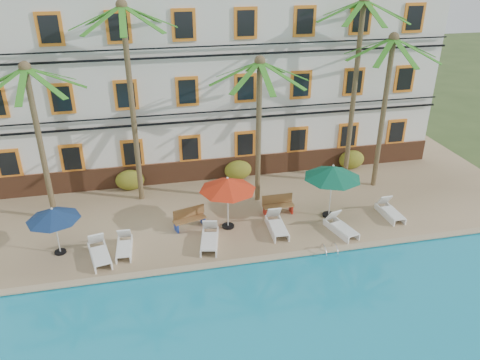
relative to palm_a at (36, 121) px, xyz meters
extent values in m
plane|color=#384C23|center=(8.30, -4.41, -5.04)|extent=(100.00, 100.00, 0.00)
cube|color=tan|center=(8.30, 0.59, -4.92)|extent=(30.00, 12.00, 0.25)
cube|color=tan|center=(8.30, -5.31, -4.76)|extent=(30.00, 0.35, 0.06)
cube|color=silver|center=(8.30, 5.59, 0.21)|extent=(25.00, 6.00, 10.00)
cube|color=brown|center=(8.30, 2.53, -4.19)|extent=(25.00, 0.12, 1.20)
cube|color=orange|center=(-2.20, 2.54, -2.89)|extent=(1.15, 0.10, 1.50)
cube|color=black|center=(-2.20, 2.49, -2.89)|extent=(0.85, 0.04, 1.20)
cube|color=orange|center=(0.80, 2.54, -2.89)|extent=(1.15, 0.10, 1.50)
cube|color=black|center=(0.80, 2.49, -2.89)|extent=(0.85, 0.04, 1.20)
cube|color=orange|center=(3.80, 2.54, -2.89)|extent=(1.15, 0.10, 1.50)
cube|color=black|center=(3.80, 2.49, -2.89)|extent=(0.85, 0.04, 1.20)
cube|color=orange|center=(6.80, 2.54, -2.89)|extent=(1.15, 0.10, 1.50)
cube|color=black|center=(6.80, 2.49, -2.89)|extent=(0.85, 0.04, 1.20)
cube|color=orange|center=(9.80, 2.54, -2.89)|extent=(1.15, 0.10, 1.50)
cube|color=black|center=(9.80, 2.49, -2.89)|extent=(0.85, 0.04, 1.20)
cube|color=orange|center=(12.80, 2.54, -2.89)|extent=(1.15, 0.10, 1.50)
cube|color=black|center=(12.80, 2.49, -2.89)|extent=(0.85, 0.04, 1.20)
cube|color=orange|center=(15.80, 2.54, -2.89)|extent=(1.15, 0.10, 1.50)
cube|color=black|center=(15.80, 2.49, -2.89)|extent=(0.85, 0.04, 1.20)
cube|color=orange|center=(18.80, 2.54, -2.89)|extent=(1.15, 0.10, 1.50)
cube|color=black|center=(18.80, 2.49, -2.89)|extent=(0.85, 0.04, 1.20)
cube|color=orange|center=(0.80, 2.54, 0.21)|extent=(1.15, 0.10, 1.50)
cube|color=black|center=(0.80, 2.49, 0.21)|extent=(0.85, 0.04, 1.20)
cube|color=orange|center=(3.80, 2.54, 0.21)|extent=(1.15, 0.10, 1.50)
cube|color=black|center=(3.80, 2.49, 0.21)|extent=(0.85, 0.04, 1.20)
cube|color=orange|center=(6.80, 2.54, 0.21)|extent=(1.15, 0.10, 1.50)
cube|color=black|center=(6.80, 2.49, 0.21)|extent=(0.85, 0.04, 1.20)
cube|color=orange|center=(9.80, 2.54, 0.21)|extent=(1.15, 0.10, 1.50)
cube|color=black|center=(9.80, 2.49, 0.21)|extent=(0.85, 0.04, 1.20)
cube|color=orange|center=(12.80, 2.54, 0.21)|extent=(1.15, 0.10, 1.50)
cube|color=black|center=(12.80, 2.49, 0.21)|extent=(0.85, 0.04, 1.20)
cube|color=orange|center=(15.80, 2.54, 0.21)|extent=(1.15, 0.10, 1.50)
cube|color=black|center=(15.80, 2.49, 0.21)|extent=(0.85, 0.04, 1.20)
cube|color=orange|center=(18.80, 2.54, 0.21)|extent=(1.15, 0.10, 1.50)
cube|color=black|center=(18.80, 2.49, 0.21)|extent=(0.85, 0.04, 1.20)
cube|color=orange|center=(0.80, 2.54, 3.41)|extent=(1.15, 0.10, 1.50)
cube|color=black|center=(0.80, 2.49, 3.41)|extent=(0.85, 0.04, 1.20)
cube|color=orange|center=(3.80, 2.54, 3.41)|extent=(1.15, 0.10, 1.50)
cube|color=black|center=(3.80, 2.49, 3.41)|extent=(0.85, 0.04, 1.20)
cube|color=orange|center=(6.80, 2.54, 3.41)|extent=(1.15, 0.10, 1.50)
cube|color=black|center=(6.80, 2.49, 3.41)|extent=(0.85, 0.04, 1.20)
cube|color=orange|center=(9.80, 2.54, 3.41)|extent=(1.15, 0.10, 1.50)
cube|color=black|center=(9.80, 2.49, 3.41)|extent=(0.85, 0.04, 1.20)
cube|color=orange|center=(12.80, 2.54, 3.41)|extent=(1.15, 0.10, 1.50)
cube|color=black|center=(12.80, 2.49, 3.41)|extent=(0.85, 0.04, 1.20)
cube|color=orange|center=(15.80, 2.54, 3.41)|extent=(1.15, 0.10, 1.50)
cube|color=black|center=(15.80, 2.49, 3.41)|extent=(0.85, 0.04, 1.20)
cube|color=orange|center=(18.80, 2.54, 3.41)|extent=(1.15, 0.10, 1.50)
cube|color=black|center=(18.80, 2.49, 3.41)|extent=(0.85, 0.04, 1.20)
cube|color=black|center=(8.30, 2.39, -1.34)|extent=(25.00, 0.08, 0.10)
cube|color=black|center=(8.30, 2.39, -0.89)|extent=(25.00, 0.08, 0.06)
cube|color=black|center=(8.30, 2.39, 1.96)|extent=(25.00, 0.08, 0.10)
cube|color=black|center=(8.30, 2.39, 2.41)|extent=(25.00, 0.08, 0.06)
cylinder|color=brown|center=(0.00, 0.00, -1.24)|extent=(0.26, 0.26, 7.11)
sphere|color=brown|center=(0.00, 0.00, 2.31)|extent=(0.50, 0.50, 0.50)
cube|color=#29721B|center=(0.00, 1.15, 1.82)|extent=(0.28, 2.31, 1.01)
cube|color=#29721B|center=(-0.81, 0.81, 1.82)|extent=(1.83, 1.83, 1.01)
cube|color=#29721B|center=(-0.81, -0.81, 1.82)|extent=(1.83, 1.83, 1.01)
cube|color=#29721B|center=(0.00, -1.15, 1.82)|extent=(0.28, 2.31, 1.01)
cube|color=#29721B|center=(0.81, -0.81, 1.82)|extent=(1.83, 1.83, 1.01)
cube|color=#29721B|center=(1.15, 0.00, 1.82)|extent=(2.31, 0.28, 1.01)
cube|color=#29721B|center=(0.81, 0.81, 1.82)|extent=(1.83, 1.83, 1.01)
cylinder|color=brown|center=(4.07, 1.05, -0.14)|extent=(0.26, 0.26, 9.30)
sphere|color=brown|center=(4.07, 1.05, 4.51)|extent=(0.50, 0.50, 0.50)
cube|color=#29721B|center=(4.07, 2.20, 4.02)|extent=(0.28, 2.31, 1.01)
cube|color=#29721B|center=(3.26, 1.86, 4.02)|extent=(1.83, 1.83, 1.01)
cube|color=#29721B|center=(2.92, 1.05, 4.02)|extent=(2.31, 0.28, 1.01)
cube|color=#29721B|center=(3.26, 0.24, 4.02)|extent=(1.83, 1.83, 1.01)
cube|color=#29721B|center=(4.07, -0.10, 4.02)|extent=(0.28, 2.31, 1.01)
cube|color=#29721B|center=(4.88, 0.24, 4.02)|extent=(1.83, 1.83, 1.01)
cube|color=#29721B|center=(5.22, 1.05, 4.02)|extent=(2.31, 0.28, 1.01)
cube|color=#29721B|center=(4.88, 1.86, 4.02)|extent=(1.83, 1.83, 1.01)
cylinder|color=brown|center=(9.80, -0.28, -1.31)|extent=(0.26, 0.26, 6.97)
sphere|color=brown|center=(9.80, -0.28, 2.17)|extent=(0.50, 0.50, 0.50)
cube|color=#29721B|center=(9.80, 0.87, 1.68)|extent=(0.28, 2.31, 1.01)
cube|color=#29721B|center=(8.99, 0.53, 1.68)|extent=(1.83, 1.83, 1.01)
cube|color=#29721B|center=(8.65, -0.28, 1.68)|extent=(2.31, 0.28, 1.01)
cube|color=#29721B|center=(8.99, -1.10, 1.68)|extent=(1.83, 1.83, 1.01)
cube|color=#29721B|center=(9.80, -1.43, 1.68)|extent=(0.28, 2.31, 1.01)
cube|color=#29721B|center=(10.62, -1.10, 1.68)|extent=(1.83, 1.83, 1.01)
cube|color=#29721B|center=(10.95, -0.28, 1.68)|extent=(2.31, 0.28, 1.01)
cube|color=#29721B|center=(10.62, 0.53, 1.68)|extent=(1.83, 1.83, 1.01)
cylinder|color=brown|center=(15.26, 1.29, -0.15)|extent=(0.26, 0.26, 9.29)
cube|color=#29721B|center=(15.26, 2.44, 4.01)|extent=(0.28, 2.31, 1.01)
cube|color=#29721B|center=(14.45, 2.10, 4.01)|extent=(1.83, 1.83, 1.01)
cube|color=#29721B|center=(14.11, 1.29, 4.01)|extent=(2.31, 0.28, 1.01)
cube|color=#29721B|center=(14.45, 0.47, 4.01)|extent=(1.83, 1.83, 1.01)
cube|color=#29721B|center=(15.26, 0.14, 4.01)|extent=(0.28, 2.31, 1.01)
cube|color=#29721B|center=(16.08, 0.47, 4.01)|extent=(1.83, 1.83, 1.01)
cube|color=#29721B|center=(16.41, 1.29, 4.01)|extent=(2.31, 0.28, 1.01)
cube|color=#29721B|center=(16.08, 2.10, 4.01)|extent=(1.83, 1.83, 1.01)
cylinder|color=brown|center=(16.32, -0.03, -0.94)|extent=(0.26, 0.26, 7.71)
sphere|color=brown|center=(16.32, -0.03, 2.92)|extent=(0.50, 0.50, 0.50)
cube|color=#29721B|center=(16.32, 1.12, 2.43)|extent=(0.28, 2.31, 1.01)
cube|color=#29721B|center=(15.51, 0.79, 2.43)|extent=(1.83, 1.83, 1.01)
cube|color=#29721B|center=(15.17, -0.03, 2.43)|extent=(2.31, 0.28, 1.01)
cube|color=#29721B|center=(15.51, -0.84, 2.43)|extent=(1.83, 1.83, 1.01)
cube|color=#29721B|center=(16.32, -1.18, 2.43)|extent=(0.28, 2.31, 1.01)
cube|color=#29721B|center=(17.14, -0.84, 2.43)|extent=(1.83, 1.83, 1.01)
cube|color=#29721B|center=(17.47, -0.03, 2.43)|extent=(2.31, 0.28, 1.01)
cube|color=#29721B|center=(17.14, 0.79, 2.43)|extent=(1.83, 1.83, 1.01)
ellipsoid|color=#305719|center=(3.54, 2.19, -4.24)|extent=(1.50, 0.90, 1.10)
ellipsoid|color=#305719|center=(9.33, 2.19, -4.24)|extent=(1.50, 0.90, 1.10)
ellipsoid|color=#305719|center=(16.01, 2.19, -4.24)|extent=(1.50, 0.90, 1.10)
cylinder|color=black|center=(0.60, -3.06, -4.76)|extent=(0.48, 0.48, 0.07)
cylinder|color=silver|center=(0.60, -3.06, -3.75)|extent=(0.06, 0.06, 2.08)
cone|color=navy|center=(0.60, -3.06, -2.93)|extent=(2.16, 2.16, 0.48)
sphere|color=silver|center=(0.60, -3.06, -2.67)|extent=(0.10, 0.10, 0.10)
cylinder|color=black|center=(7.85, -2.56, -4.75)|extent=(0.57, 0.57, 0.08)
cylinder|color=silver|center=(7.85, -2.56, -3.57)|extent=(0.06, 0.06, 2.44)
cone|color=red|center=(7.85, -2.56, -2.61)|extent=(2.54, 2.54, 0.56)
sphere|color=silver|center=(7.85, -2.56, -2.30)|extent=(0.10, 0.10, 0.10)
cylinder|color=black|center=(12.72, -2.60, -4.75)|extent=(0.60, 0.60, 0.09)
cylinder|color=silver|center=(12.72, -2.60, -3.51)|extent=(0.06, 0.06, 2.57)
cone|color=#0B553C|center=(12.72, -2.60, -2.49)|extent=(2.68, 2.68, 0.59)
sphere|color=silver|center=(12.72, -2.60, -2.17)|extent=(0.10, 0.10, 0.10)
cube|color=white|center=(2.30, -4.13, -4.46)|extent=(0.90, 1.47, 0.06)
cube|color=white|center=(2.11, -3.20, -4.21)|extent=(0.72, 0.63, 0.68)
cube|color=white|center=(1.94, -3.94, -4.64)|extent=(0.47, 1.92, 0.32)
cube|color=white|center=(2.56, -3.80, -4.64)|extent=(0.47, 1.92, 0.32)
cube|color=white|center=(3.22, -3.79, -4.49)|extent=(0.62, 1.24, 0.06)
cube|color=white|center=(3.26, -2.95, -4.28)|extent=(0.58, 0.47, 0.61)
cube|color=white|center=(2.95, -3.54, -4.65)|extent=(0.14, 1.73, 0.28)
cube|color=white|center=(3.51, -3.57, -4.65)|extent=(0.14, 1.73, 0.28)
cube|color=white|center=(6.74, -4.06, -4.46)|extent=(0.91, 1.47, 0.06)
cube|color=white|center=(6.94, -3.13, -4.21)|extent=(0.72, 0.63, 0.69)
cube|color=white|center=(6.49, -3.73, -4.64)|extent=(0.47, 1.92, 0.32)
cube|color=white|center=(7.11, -3.87, -4.64)|extent=(0.47, 1.92, 0.32)
cube|color=white|center=(9.91, -3.64, -4.46)|extent=(0.67, 1.38, 0.06)
cube|color=white|center=(9.95, -2.70, -4.22)|extent=(0.64, 0.52, 0.68)
cube|color=white|center=(9.61, -3.36, -4.64)|extent=(0.13, 1.93, 0.31)
cube|color=white|center=(10.24, -3.39, -4.64)|extent=(0.13, 1.93, 0.31)
cube|color=white|center=(12.76, -4.32, -4.48)|extent=(0.89, 1.39, 0.06)
cube|color=white|center=(12.54, -3.46, -4.25)|extent=(0.69, 0.60, 0.64)
cube|color=white|center=(12.42, -4.16, -4.65)|extent=(0.52, 1.77, 0.29)
cube|color=white|center=(12.99, -4.01, -4.65)|extent=(0.52, 1.77, 0.29)
cube|color=white|center=(15.54, -3.51, -4.48)|extent=(0.63, 1.29, 0.06)
cube|color=white|center=(15.51, -2.64, -4.26)|extent=(0.60, 0.49, 0.63)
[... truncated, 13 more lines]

